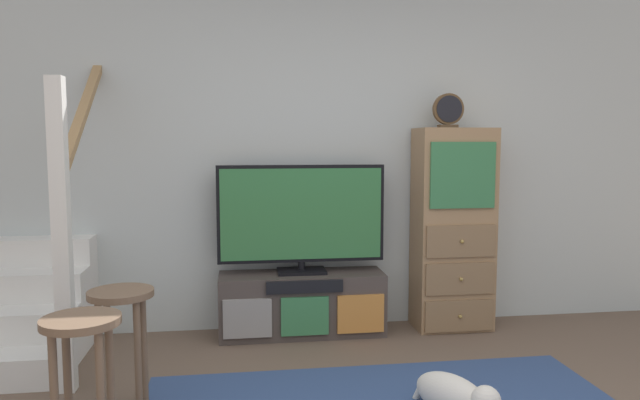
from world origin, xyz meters
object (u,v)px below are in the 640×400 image
object	(u,v)px
television	(301,216)
dog	(456,396)
side_cabinet	(453,229)
bar_stool_far	(122,321)
bar_stool_near	(82,355)
media_console	(302,304)
desk_clock	(448,111)

from	to	relation	value
television	dog	xyz separation A→B (m)	(0.65, -1.44, -0.78)
television	side_cabinet	size ratio (longest dim) A/B	0.80
dog	bar_stool_far	bearing A→B (deg)	169.85
dog	bar_stool_near	bearing A→B (deg)	-173.56
media_console	television	bearing A→B (deg)	90.00
bar_stool_near	bar_stool_far	distance (m)	0.52
television	desk_clock	xyz separation A→B (m)	(1.10, -0.03, 0.78)
side_cabinet	dog	size ratio (longest dim) A/B	3.14
media_console	television	size ratio (longest dim) A/B	0.99
bar_stool_far	dog	bearing A→B (deg)	-10.15
desk_clock	bar_stool_far	xyz separation A→B (m)	(-2.18, -1.10, -1.17)
bar_stool_near	bar_stool_far	bearing A→B (deg)	82.65
desk_clock	media_console	bearing A→B (deg)	179.75
television	bar_stool_far	size ratio (longest dim) A/B	1.87
media_console	bar_stool_far	xyz separation A→B (m)	(-1.08, -1.11, 0.27)
bar_stool_far	dog	distance (m)	1.80
bar_stool_near	side_cabinet	bearing A→B (deg)	35.23
television	bar_stool_near	xyz separation A→B (m)	(-1.14, -1.65, -0.38)
television	dog	bearing A→B (deg)	-65.65
side_cabinet	desk_clock	distance (m)	0.90
media_console	bar_stool_far	world-z (taller)	bar_stool_far
media_console	desk_clock	bearing A→B (deg)	-0.25
dog	desk_clock	bearing A→B (deg)	72.29
media_console	desk_clock	world-z (taller)	desk_clock
media_console	bar_stool_near	size ratio (longest dim) A/B	1.80
television	bar_stool_far	distance (m)	1.61
media_console	television	distance (m)	0.66
desk_clock	television	bearing A→B (deg)	178.52
side_cabinet	desk_clock	size ratio (longest dim) A/B	6.01
television	desk_clock	distance (m)	1.35
media_console	dog	xyz separation A→B (m)	(0.65, -1.42, -0.12)
media_console	desk_clock	size ratio (longest dim) A/B	4.77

